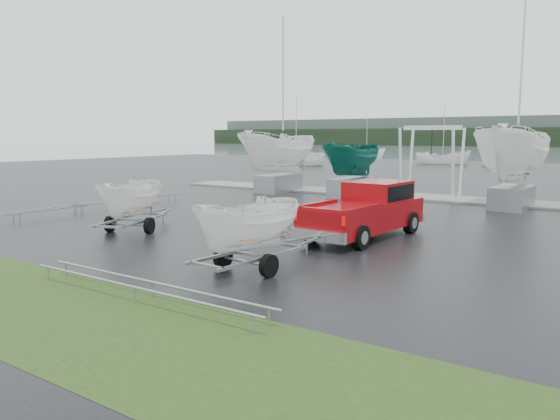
% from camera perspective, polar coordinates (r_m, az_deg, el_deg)
% --- Properties ---
extents(ground_plane, '(120.00, 120.00, 0.00)m').
position_cam_1_polar(ground_plane, '(21.92, -2.19, -1.57)').
color(ground_plane, black).
rests_on(ground_plane, ground).
extents(dock, '(30.00, 3.00, 0.12)m').
position_cam_1_polar(dock, '(33.14, 11.46, 1.55)').
color(dock, gray).
rests_on(dock, ground).
extents(pickup_truck, '(2.38, 5.89, 1.92)m').
position_cam_1_polar(pickup_truck, '(19.57, 9.22, 0.17)').
color(pickup_truck, maroon).
rests_on(pickup_truck, ground).
extents(trailer_hitched, '(1.81, 3.66, 4.30)m').
position_cam_1_polar(trailer_hitched, '(14.18, -3.20, 2.85)').
color(trailer_hitched, gray).
rests_on(trailer_hitched, ground).
extents(trailer_parked, '(2.41, 3.78, 4.33)m').
position_cam_1_polar(trailer_parked, '(20.82, -15.39, 4.20)').
color(trailer_parked, gray).
rests_on(trailer_parked, ground).
extents(boat_hoist, '(3.30, 2.18, 4.12)m').
position_cam_1_polar(boat_hoist, '(32.09, 15.54, 5.92)').
color(boat_hoist, silver).
rests_on(boat_hoist, ground).
extents(keelboat_0, '(2.70, 3.20, 10.87)m').
position_cam_1_polar(keelboat_0, '(34.50, -0.16, 9.01)').
color(keelboat_0, gray).
rests_on(keelboat_0, ground).
extents(keelboat_1, '(2.06, 3.20, 6.59)m').
position_cam_1_polar(keelboat_1, '(32.03, 7.57, 7.11)').
color(keelboat_1, gray).
rests_on(keelboat_1, ground).
extents(keelboat_2, '(2.91, 3.20, 11.09)m').
position_cam_1_polar(keelboat_2, '(28.88, 23.50, 9.27)').
color(keelboat_2, gray).
rests_on(keelboat_2, ground).
extents(mast_rack_0, '(0.56, 6.50, 0.06)m').
position_cam_1_polar(mast_rack_0, '(28.79, -15.43, 1.10)').
color(mast_rack_0, gray).
rests_on(mast_rack_0, ground).
extents(mast_rack_1, '(0.56, 6.50, 0.06)m').
position_cam_1_polar(mast_rack_1, '(25.42, -25.85, -0.26)').
color(mast_rack_1, gray).
rests_on(mast_rack_1, ground).
extents(mast_rack_2, '(7.00, 0.56, 0.06)m').
position_cam_1_polar(mast_rack_2, '(12.33, -14.10, -7.57)').
color(mast_rack_2, gray).
rests_on(mast_rack_2, ground).
extents(moored_boat_0, '(3.90, 3.91, 11.64)m').
position_cam_1_polar(moored_boat_0, '(64.76, 1.69, 4.65)').
color(moored_boat_0, white).
rests_on(moored_boat_0, ground).
extents(moored_boat_1, '(3.41, 3.37, 11.39)m').
position_cam_1_polar(moored_boat_1, '(72.42, 16.63, 4.66)').
color(moored_boat_1, white).
rests_on(moored_boat_1, ground).
extents(moored_boat_4, '(3.31, 3.30, 11.09)m').
position_cam_1_polar(moored_boat_4, '(90.17, 9.02, 5.45)').
color(moored_boat_4, white).
rests_on(moored_boat_4, ground).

